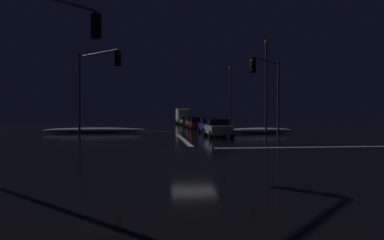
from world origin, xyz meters
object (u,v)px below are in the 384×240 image
sedan_red (197,124)px  traffic_signal_ne (268,83)px  sedan_blue (210,126)px  streetlamp_right_far (230,92)px  traffic_signal_sw (30,41)px  sedan_black (191,122)px  streetlamp_right_near (266,80)px  sedan_gray (193,122)px  traffic_signal_nw (94,78)px  box_truck (183,116)px  sedan_silver (218,128)px  sedan_white (186,121)px

sedan_red → traffic_signal_ne: traffic_signal_ne is taller
sedan_blue → streetlamp_right_far: (5.37, 14.10, 4.37)m
traffic_signal_sw → sedan_red: bearing=71.3°
sedan_black → streetlamp_right_near: 21.61m
sedan_red → sedan_gray: (0.22, 6.61, 0.00)m
streetlamp_right_far → streetlamp_right_near: streetlamp_right_near is taller
traffic_signal_nw → traffic_signal_ne: 13.50m
sedan_blue → streetlamp_right_far: size_ratio=0.48×
sedan_gray → traffic_signal_ne: traffic_signal_ne is taller
box_truck → traffic_signal_nw: (-10.06, -40.00, 2.98)m
traffic_signal_sw → streetlamp_right_near: 25.25m
box_truck → traffic_signal_nw: size_ratio=1.22×
sedan_silver → box_truck: bearing=89.8°
sedan_blue → box_truck: bearing=90.1°
traffic_signal_ne → streetlamp_right_far: bearing=84.9°
box_truck → sedan_black: bearing=-89.1°
sedan_gray → sedan_silver: bearing=-90.1°
traffic_signal_ne → sedan_white: bearing=96.0°
traffic_signal_sw → streetlamp_right_near: streetlamp_right_near is taller
sedan_red → sedan_black: (0.55, 11.92, 0.00)m
sedan_gray → sedan_blue: bearing=-89.2°
sedan_black → streetlamp_right_near: size_ratio=0.46×
sedan_blue → sedan_black: size_ratio=1.00×
traffic_signal_ne → sedan_red: bearing=104.1°
sedan_blue → sedan_red: same height
traffic_signal_nw → streetlamp_right_near: streetlamp_right_near is taller
streetlamp_right_near → sedan_gray: bearing=110.1°
box_truck → traffic_signal_ne: (3.43, -39.94, 2.76)m
sedan_silver → sedan_gray: bearing=89.9°
sedan_silver → sedan_black: size_ratio=1.00×
streetlamp_right_far → sedan_black: bearing=139.6°
box_truck → streetlamp_right_near: size_ratio=0.89×
box_truck → streetlamp_right_far: size_ratio=0.92×
sedan_gray → streetlamp_right_far: size_ratio=0.48×
traffic_signal_sw → sedan_gray: bearing=74.3°
sedan_blue → sedan_gray: bearing=90.8°
sedan_red → streetlamp_right_far: bearing=52.2°
sedan_gray → traffic_signal_sw: bearing=-105.7°
sedan_blue → traffic_signal_nw: size_ratio=0.64×
sedan_red → streetlamp_right_near: 11.28m
sedan_gray → sedan_black: (0.32, 5.31, 0.00)m
sedan_blue → streetlamp_right_far: streetlamp_right_far is taller
sedan_blue → sedan_gray: 13.25m
sedan_silver → traffic_signal_ne: 5.75m
box_truck → streetlamp_right_near: streetlamp_right_near is taller
sedan_red → sedan_blue: bearing=-86.4°
traffic_signal_nw → sedan_blue: bearing=39.9°
streetlamp_right_near → sedan_white: bearing=101.7°
sedan_black → traffic_signal_ne: bearing=-83.2°
sedan_white → traffic_signal_ne: bearing=-84.0°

